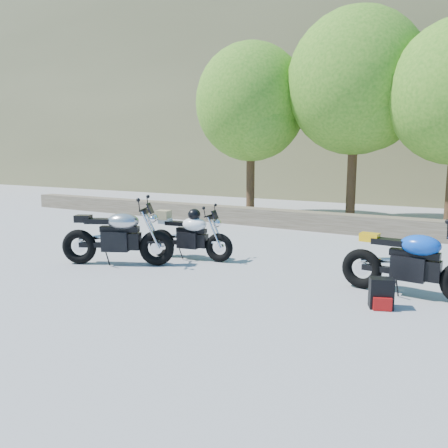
{
  "coord_description": "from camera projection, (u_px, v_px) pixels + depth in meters",
  "views": [
    {
      "loc": [
        4.41,
        -5.97,
        2.01
      ],
      "look_at": [
        0.2,
        1.0,
        0.75
      ],
      "focal_mm": 35.0,
      "sensor_mm": 36.0,
      "label": 1
    }
  ],
  "objects": [
    {
      "name": "tree_decid_left",
      "position": [
        253.0,
        107.0,
        14.32
      ],
      "size": [
        3.67,
        3.67,
        5.62
      ],
      "color": "#382314",
      "rests_on": "ground"
    },
    {
      "name": "ground",
      "position": [
        185.0,
        273.0,
        7.61
      ],
      "size": [
        90.0,
        90.0,
        0.0
      ],
      "primitive_type": "plane",
      "color": "#939499",
      "rests_on": "ground"
    },
    {
      "name": "tree_decid_mid",
      "position": [
        359.0,
        87.0,
        12.91
      ],
      "size": [
        4.08,
        4.08,
        6.24
      ],
      "color": "#382314",
      "rests_on": "ground"
    },
    {
      "name": "blue_bike",
      "position": [
        411.0,
        264.0,
        6.26
      ],
      "size": [
        2.01,
        0.64,
        1.01
      ],
      "rotation": [
        0.0,
        0.0,
        -0.07
      ],
      "color": "black",
      "rests_on": "ground"
    },
    {
      "name": "white_bike",
      "position": [
        189.0,
        234.0,
        8.58
      ],
      "size": [
        1.82,
        0.59,
        1.01
      ],
      "rotation": [
        0.0,
        0.0,
        0.16
      ],
      "color": "black",
      "rests_on": "ground"
    },
    {
      "name": "backpack",
      "position": [
        381.0,
        294.0,
        5.82
      ],
      "size": [
        0.36,
        0.34,
        0.41
      ],
      "rotation": [
        0.0,
        0.0,
        0.37
      ],
      "color": "black",
      "rests_on": "ground"
    },
    {
      "name": "stone_wall",
      "position": [
        301.0,
        220.0,
        12.22
      ],
      "size": [
        22.0,
        0.55,
        0.5
      ],
      "primitive_type": "cube",
      "color": "brown",
      "rests_on": "ground"
    },
    {
      "name": "silver_bike",
      "position": [
        118.0,
        237.0,
        8.13
      ],
      "size": [
        2.0,
        1.1,
        1.08
      ],
      "rotation": [
        0.0,
        0.0,
        0.46
      ],
      "color": "black",
      "rests_on": "ground"
    }
  ]
}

